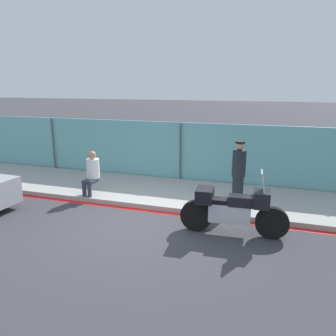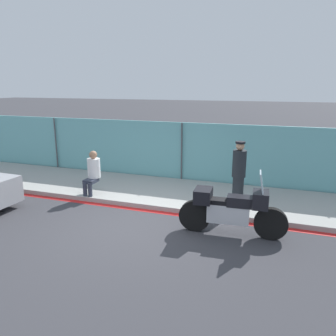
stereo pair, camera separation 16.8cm
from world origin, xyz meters
name	(u,v)px [view 1 (the left image)]	position (x,y,z in m)	size (l,w,h in m)	color
ground_plane	(137,226)	(0.00, 0.00, 0.00)	(120.00, 120.00, 0.00)	#38383D
sidewalk	(168,193)	(0.00, 2.35, 0.06)	(36.35, 2.62, 0.13)	#9E9E99
curb_paint_stripe	(152,211)	(0.00, 0.95, 0.00)	(36.35, 0.18, 0.01)	red
storefront_fence	(181,153)	(0.00, 3.75, 1.00)	(34.53, 0.17, 1.99)	#6BB2B7
motorcycle	(233,209)	(2.12, 0.27, 0.58)	(2.32, 0.58, 1.45)	black
officer_standing	(239,171)	(2.05, 2.01, 0.97)	(0.36, 0.36, 1.64)	#1E2328
person_seated_on_curb	(92,170)	(-2.00, 1.47, 0.80)	(0.36, 0.63, 1.22)	#2D3342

